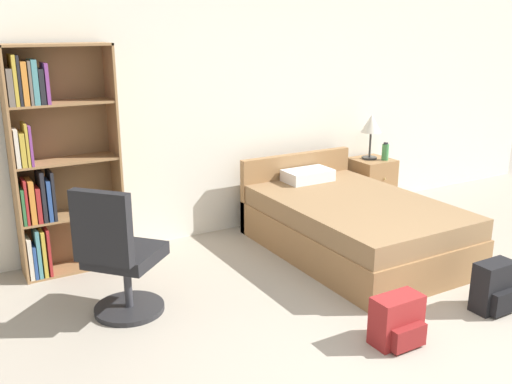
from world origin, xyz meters
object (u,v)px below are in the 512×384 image
at_px(office_chair, 119,259).
at_px(water_bottle, 385,152).
at_px(nightstand, 371,185).
at_px(bed, 350,224).
at_px(table_lamp, 371,126).
at_px(backpack_black, 494,288).
at_px(backpack_red, 398,321).
at_px(bookshelf, 51,163).

bearing_deg(office_chair, water_bottle, 15.32).
distance_m(office_chair, nightstand, 3.45).
xyz_separation_m(bed, table_lamp, (0.99, 0.90, 0.72)).
bearing_deg(water_bottle, backpack_black, -112.17).
relative_size(table_lamp, water_bottle, 2.48).
height_order(table_lamp, backpack_red, table_lamp).
distance_m(bookshelf, nightstand, 3.57).
bearing_deg(nightstand, bookshelf, 179.09).
height_order(nightstand, backpack_red, nightstand).
xyz_separation_m(office_chair, nightstand, (3.29, 1.03, -0.16)).
bearing_deg(nightstand, office_chair, -162.56).
distance_m(bookshelf, bed, 2.75).
bearing_deg(bookshelf, backpack_black, -41.90).
xyz_separation_m(bookshelf, table_lamp, (3.49, -0.02, 0.01)).
distance_m(bed, backpack_black, 1.50).
xyz_separation_m(bed, nightstand, (1.01, 0.87, 0.03)).
height_order(bookshelf, office_chair, bookshelf).
bearing_deg(office_chair, bookshelf, 101.00).
height_order(office_chair, table_lamp, table_lamp).
xyz_separation_m(water_bottle, backpack_red, (-1.87, -2.22, -0.54)).
bearing_deg(backpack_black, backpack_red, 178.91).
relative_size(bed, office_chair, 2.00).
relative_size(bookshelf, bed, 0.95).
height_order(office_chair, water_bottle, office_chair).
relative_size(nightstand, water_bottle, 3.00).
height_order(bookshelf, table_lamp, bookshelf).
bearing_deg(water_bottle, bookshelf, 177.40).
relative_size(water_bottle, backpack_red, 0.58).
relative_size(office_chair, backpack_red, 2.93).
relative_size(bed, backpack_red, 5.84).
distance_m(water_bottle, backpack_black, 2.48).
bearing_deg(office_chair, backpack_black, -28.06).
height_order(bed, backpack_red, bed).
height_order(water_bottle, backpack_black, water_bottle).
height_order(office_chair, backpack_black, office_chair).
bearing_deg(bookshelf, water_bottle, -2.60).
distance_m(water_bottle, backpack_red, 2.96).
relative_size(table_lamp, backpack_red, 1.44).
bearing_deg(table_lamp, bookshelf, 179.64).
relative_size(bookshelf, backpack_black, 5.02).
bearing_deg(bookshelf, table_lamp, -0.36).
distance_m(bed, table_lamp, 1.52).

